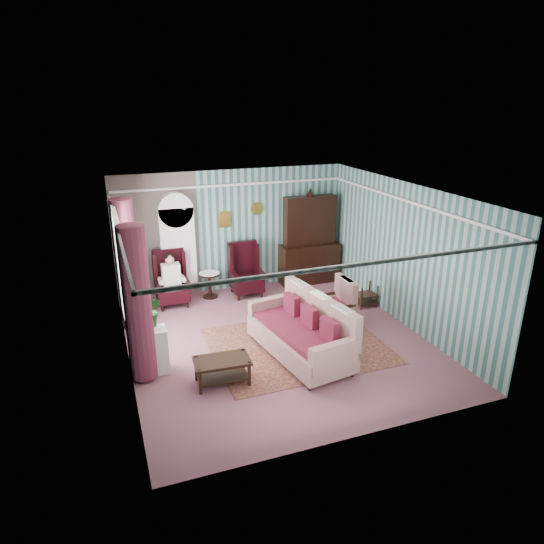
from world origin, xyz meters
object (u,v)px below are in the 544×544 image
object	(u,v)px
floral_armchair	(332,305)
wingback_left	(171,279)
seated_woman	(172,281)
sofa	(300,333)
plant_stand	(151,351)
coffee_table	(222,371)
round_side_table	(210,285)
dresser_hutch	(310,237)
bookcase	(178,252)
wingback_right	(246,270)
nest_table	(365,295)

from	to	relation	value
floral_armchair	wingback_left	bearing A→B (deg)	51.35
seated_woman	sofa	bearing A→B (deg)	-60.27
plant_stand	coffee_table	world-z (taller)	plant_stand
round_side_table	coffee_table	bearing A→B (deg)	-100.21
dresser_hutch	round_side_table	distance (m)	2.75
dresser_hutch	sofa	size ratio (longest dim) A/B	1.04
seated_woman	sofa	distance (m)	3.59
bookcase	wingback_right	bearing A→B (deg)	-14.57
wingback_right	wingback_left	bearing A→B (deg)	180.00
plant_stand	sofa	xyz separation A→B (m)	(2.58, -0.37, 0.06)
sofa	wingback_right	bearing A→B (deg)	-8.30
coffee_table	dresser_hutch	bearing A→B (deg)	49.14
wingback_left	sofa	size ratio (longest dim) A/B	0.55
bookcase	wingback_right	size ratio (longest dim) A/B	1.79
wingback_right	seated_woman	world-z (taller)	wingback_right
wingback_left	floral_armchair	distance (m)	3.64
bookcase	sofa	size ratio (longest dim) A/B	0.98
round_side_table	nest_table	bearing A→B (deg)	-28.20
bookcase	nest_table	bearing A→B (deg)	-26.92
dresser_hutch	sofa	bearing A→B (deg)	-116.91
bookcase	round_side_table	size ratio (longest dim) A/B	3.73
dresser_hutch	round_side_table	xyz separation A→B (m)	(-2.60, -0.12, -0.88)
wingback_left	wingback_right	xyz separation A→B (m)	(1.75, 0.00, 0.00)
wingback_right	plant_stand	size ratio (longest dim) A/B	1.56
wingback_left	bookcase	bearing A→B (deg)	57.34
plant_stand	coffee_table	xyz separation A→B (m)	(1.04, -0.74, -0.18)
wingback_left	seated_woman	size ratio (longest dim) A/B	1.06
round_side_table	coffee_table	distance (m)	3.70
seated_woman	round_side_table	xyz separation A→B (m)	(0.90, 0.15, -0.29)
wingback_left	wingback_right	distance (m)	1.75
seated_woman	round_side_table	size ratio (longest dim) A/B	1.97
dresser_hutch	wingback_left	distance (m)	3.55
dresser_hutch	floral_armchair	distance (m)	2.67
dresser_hutch	coffee_table	bearing A→B (deg)	-130.86
wingback_left	nest_table	size ratio (longest dim) A/B	2.31
dresser_hutch	wingback_left	world-z (taller)	dresser_hutch
dresser_hutch	plant_stand	bearing A→B (deg)	-144.92
round_side_table	sofa	size ratio (longest dim) A/B	0.26
nest_table	round_side_table	bearing A→B (deg)	151.80
sofa	bookcase	bearing A→B (deg)	14.71
plant_stand	floral_armchair	xyz separation A→B (m)	(3.67, 0.52, 0.08)
nest_table	sofa	distance (m)	2.78
bookcase	seated_woman	size ratio (longest dim) A/B	1.90
wingback_left	seated_woman	bearing A→B (deg)	0.00
dresser_hutch	round_side_table	world-z (taller)	dresser_hutch
plant_stand	coffee_table	size ratio (longest dim) A/B	0.88
wingback_left	round_side_table	distance (m)	0.97
wingback_left	sofa	xyz separation A→B (m)	(1.78, -3.12, -0.17)
wingback_right	bookcase	bearing A→B (deg)	165.43
sofa	coffee_table	size ratio (longest dim) A/B	2.51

